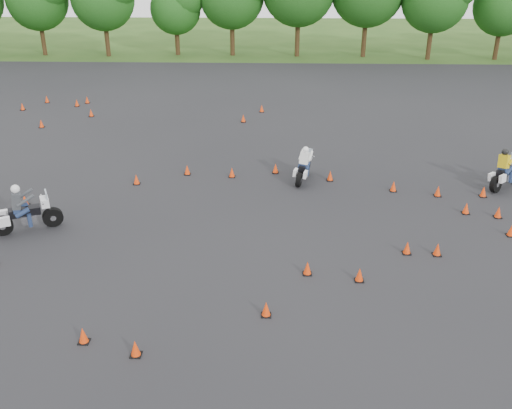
# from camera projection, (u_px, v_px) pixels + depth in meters

# --- Properties ---
(ground) EXTENTS (140.00, 140.00, 0.00)m
(ground) POSITION_uv_depth(u_px,v_px,m) (252.00, 292.00, 18.04)
(ground) COLOR #2D5119
(ground) RESTS_ON ground
(asphalt_pad) EXTENTS (62.00, 62.00, 0.00)m
(asphalt_pad) POSITION_uv_depth(u_px,v_px,m) (258.00, 210.00, 23.48)
(asphalt_pad) COLOR black
(asphalt_pad) RESTS_ON ground
(treeline) EXTENTS (86.95, 32.36, 10.57)m
(treeline) POSITION_uv_depth(u_px,v_px,m) (291.00, 12.00, 47.57)
(treeline) COLOR #1B4C15
(treeline) RESTS_ON ground
(traffic_cones) EXTENTS (32.76, 32.58, 0.45)m
(traffic_cones) POSITION_uv_depth(u_px,v_px,m) (258.00, 216.00, 22.47)
(traffic_cones) COLOR #E83909
(traffic_cones) RESTS_ON asphalt_pad
(rider_grey) EXTENTS (2.67, 1.84, 1.99)m
(rider_grey) POSITION_uv_depth(u_px,v_px,m) (25.00, 207.00, 21.46)
(rider_grey) COLOR #36383C
(rider_grey) RESTS_ON ground
(rider_yellow) EXTENTS (2.27, 2.13, 1.84)m
(rider_yellow) POSITION_uv_depth(u_px,v_px,m) (509.00, 168.00, 25.25)
(rider_yellow) COLOR gold
(rider_yellow) RESTS_ON ground
(rider_white) EXTENTS (1.25, 2.32, 1.72)m
(rider_white) POSITION_uv_depth(u_px,v_px,m) (303.00, 163.00, 26.06)
(rider_white) COLOR silver
(rider_white) RESTS_ON ground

